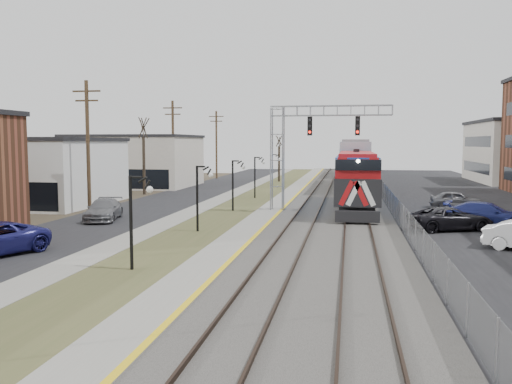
# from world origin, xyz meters

# --- Properties ---
(ground) EXTENTS (160.00, 160.00, 0.00)m
(ground) POSITION_xyz_m (0.00, 0.00, 0.00)
(ground) COLOR #473D2D
(ground) RESTS_ON ground
(street_west) EXTENTS (7.00, 120.00, 0.04)m
(street_west) POSITION_xyz_m (-11.50, 35.00, 0.02)
(street_west) COLOR black
(street_west) RESTS_ON ground
(sidewalk) EXTENTS (2.00, 120.00, 0.08)m
(sidewalk) POSITION_xyz_m (-7.00, 35.00, 0.04)
(sidewalk) COLOR gray
(sidewalk) RESTS_ON ground
(grass_median) EXTENTS (4.00, 120.00, 0.06)m
(grass_median) POSITION_xyz_m (-4.00, 35.00, 0.03)
(grass_median) COLOR #434927
(grass_median) RESTS_ON ground
(platform) EXTENTS (2.00, 120.00, 0.24)m
(platform) POSITION_xyz_m (-1.00, 35.00, 0.12)
(platform) COLOR gray
(platform) RESTS_ON ground
(ballast_bed) EXTENTS (8.00, 120.00, 0.20)m
(ballast_bed) POSITION_xyz_m (4.00, 35.00, 0.10)
(ballast_bed) COLOR #595651
(ballast_bed) RESTS_ON ground
(parking_lot) EXTENTS (16.00, 120.00, 0.04)m
(parking_lot) POSITION_xyz_m (16.00, 35.00, 0.02)
(parking_lot) COLOR black
(parking_lot) RESTS_ON ground
(platform_edge) EXTENTS (0.24, 120.00, 0.01)m
(platform_edge) POSITION_xyz_m (-0.12, 35.00, 0.24)
(platform_edge) COLOR gold
(platform_edge) RESTS_ON platform
(track_near) EXTENTS (1.58, 120.00, 0.15)m
(track_near) POSITION_xyz_m (2.00, 35.00, 0.28)
(track_near) COLOR #2D2119
(track_near) RESTS_ON ballast_bed
(track_far) EXTENTS (1.58, 120.00, 0.15)m
(track_far) POSITION_xyz_m (5.50, 35.00, 0.28)
(track_far) COLOR #2D2119
(track_far) RESTS_ON ballast_bed
(train) EXTENTS (3.00, 85.85, 5.33)m
(train) POSITION_xyz_m (5.50, 65.90, 2.92)
(train) COLOR blue
(train) RESTS_ON ground
(signal_gantry) EXTENTS (9.00, 1.07, 8.15)m
(signal_gantry) POSITION_xyz_m (1.22, 27.99, 5.59)
(signal_gantry) COLOR gray
(signal_gantry) RESTS_ON ground
(lampposts) EXTENTS (0.14, 62.14, 4.00)m
(lampposts) POSITION_xyz_m (-4.00, 18.29, 2.00)
(lampposts) COLOR black
(lampposts) RESTS_ON ground
(utility_poles) EXTENTS (0.28, 80.28, 10.00)m
(utility_poles) POSITION_xyz_m (-14.50, 25.00, 5.00)
(utility_poles) COLOR #4C3823
(utility_poles) RESTS_ON ground
(fence) EXTENTS (0.04, 120.00, 1.60)m
(fence) POSITION_xyz_m (8.20, 35.00, 0.80)
(fence) COLOR gray
(fence) RESTS_ON ground
(buildings_west) EXTENTS (14.00, 67.00, 7.00)m
(buildings_west) POSITION_xyz_m (-21.00, 24.21, 3.01)
(buildings_west) COLOR beige
(buildings_west) RESTS_ON ground
(bare_trees) EXTENTS (12.30, 42.30, 5.95)m
(bare_trees) POSITION_xyz_m (-12.66, 38.91, 2.70)
(bare_trees) COLOR #382D23
(bare_trees) RESTS_ON ground
(car_lot_c) EXTENTS (5.53, 3.87, 1.40)m
(car_lot_c) POSITION_xyz_m (11.11, 21.18, 0.70)
(car_lot_c) COLOR black
(car_lot_c) RESTS_ON ground
(car_lot_d) EXTENTS (5.61, 3.59, 1.51)m
(car_lot_d) POSITION_xyz_m (13.71, 23.30, 0.76)
(car_lot_d) COLOR navy
(car_lot_d) RESTS_ON ground
(car_lot_e) EXTENTS (4.11, 1.74, 1.39)m
(car_lot_e) POSITION_xyz_m (13.58, 33.00, 0.69)
(car_lot_e) COLOR slate
(car_lot_e) RESTS_ON ground
(car_street_b) EXTENTS (3.07, 5.24, 1.43)m
(car_street_b) POSITION_xyz_m (-11.72, 21.57, 0.71)
(car_street_b) COLOR slate
(car_street_b) RESTS_ON ground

